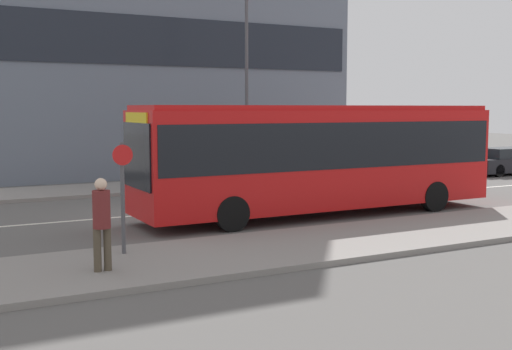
{
  "coord_description": "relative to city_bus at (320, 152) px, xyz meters",
  "views": [
    {
      "loc": [
        -6.36,
        -18.76,
        3.28
      ],
      "look_at": [
        2.44,
        -2.14,
        1.3
      ],
      "focal_mm": 45.0,
      "sensor_mm": 36.0,
      "label": 1
    }
  ],
  "objects": [
    {
      "name": "pedestrian_near_stop",
      "position": [
        -7.8,
        -4.19,
        -0.76
      ],
      "size": [
        0.35,
        0.34,
        1.81
      ],
      "rotation": [
        0.0,
        0.0,
        0.06
      ],
      "color": "#4C4233",
      "rests_on": "sidewalk_near"
    },
    {
      "name": "parked_car_0",
      "position": [
        9.47,
        6.02,
        -1.3
      ],
      "size": [
        4.55,
        1.82,
        1.31
      ],
      "color": "maroon",
      "rests_on": "ground_plane"
    },
    {
      "name": "parked_car_1",
      "position": [
        14.87,
        5.83,
        -1.3
      ],
      "size": [
        4.34,
        1.68,
        1.31
      ],
      "color": "black",
      "rests_on": "ground_plane"
    },
    {
      "name": "lane_centerline",
      "position": [
        -4.5,
        2.44,
        -1.92
      ],
      "size": [
        41.8,
        0.16,
        0.01
      ],
      "color": "silver",
      "rests_on": "ground_plane"
    },
    {
      "name": "sidewalk_near",
      "position": [
        -4.5,
        -3.81,
        -1.86
      ],
      "size": [
        44.0,
        3.5,
        0.13
      ],
      "color": "gray",
      "rests_on": "ground_plane"
    },
    {
      "name": "street_lamp",
      "position": [
        1.3,
        7.49,
        3.06
      ],
      "size": [
        0.36,
        0.36,
        8.13
      ],
      "color": "#4C4C51",
      "rests_on": "sidewalk_far"
    },
    {
      "name": "bus_stop_sign",
      "position": [
        -7.01,
        -2.92,
        -0.37
      ],
      "size": [
        0.44,
        0.12,
        2.42
      ],
      "color": "#4C4C51",
      "rests_on": "sidewalk_near"
    },
    {
      "name": "city_bus",
      "position": [
        0.0,
        0.0,
        0.0
      ],
      "size": [
        11.56,
        2.57,
        3.35
      ],
      "rotation": [
        0.0,
        0.0,
        0.01
      ],
      "color": "red",
      "rests_on": "ground_plane"
    },
    {
      "name": "ground_plane",
      "position": [
        -4.5,
        2.44,
        -1.92
      ],
      "size": [
        120.0,
        120.0,
        0.0
      ],
      "primitive_type": "plane",
      "color": "#595654"
    },
    {
      "name": "sidewalk_far",
      "position": [
        -4.5,
        8.69,
        -1.86
      ],
      "size": [
        44.0,
        3.5,
        0.13
      ],
      "color": "gray",
      "rests_on": "ground_plane"
    }
  ]
}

